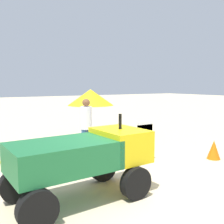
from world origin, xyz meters
TOP-DOWN VIEW (x-y plane):
  - ground at (0.00, 0.00)m, footprint 80.00×80.00m
  - utility_cart at (-1.16, 0.20)m, footprint 2.60×1.38m
  - stacked_plastic_chairs at (1.18, 1.46)m, footprint 0.48×0.48m
  - lifeguard_near_left at (0.11, 2.65)m, footprint 0.32×0.32m
  - beach_umbrella_left at (1.27, 4.60)m, footprint 1.69×1.69m
  - traffic_cone_near at (3.01, 0.57)m, footprint 0.37×0.37m

SIDE VIEW (x-z plane):
  - ground at x=0.00m, z-range 0.00..0.00m
  - traffic_cone_near at x=3.01m, z-range 0.00..0.52m
  - stacked_plastic_chairs at x=1.18m, z-range 0.10..1.21m
  - utility_cart at x=-1.16m, z-range 0.03..1.53m
  - lifeguard_near_left at x=0.11m, z-range 0.12..1.79m
  - beach_umbrella_left at x=1.27m, z-range 0.65..2.54m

